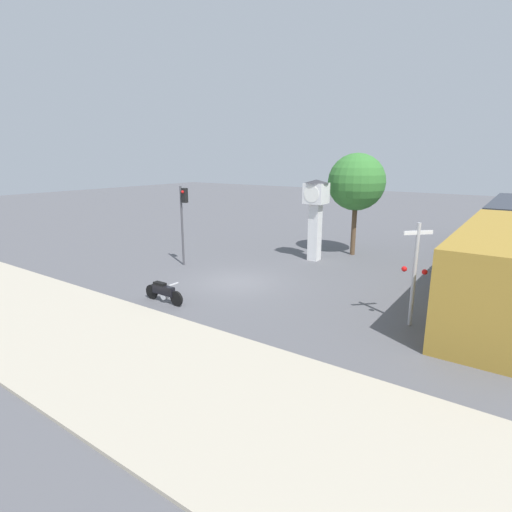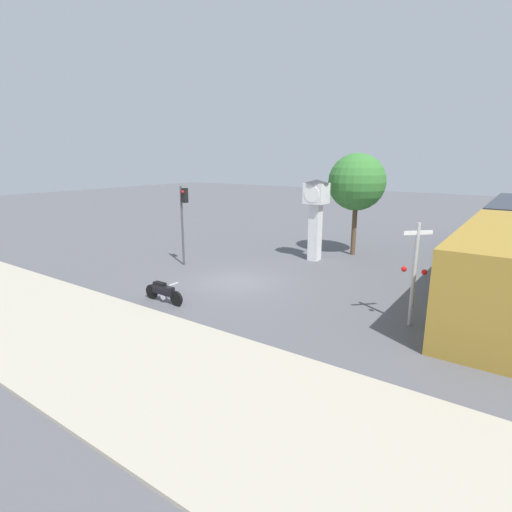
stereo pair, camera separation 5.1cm
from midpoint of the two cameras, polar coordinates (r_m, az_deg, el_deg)
ground_plane at (r=19.86m, az=-2.95°, el=-3.76°), size 120.00×120.00×0.00m
sidewalk_strip at (r=14.80m, az=-22.59°, el=-11.01°), size 36.00×6.00×0.10m
motorcycle at (r=17.48m, az=-13.15°, el=-5.02°), size 2.17×0.47×0.96m
clock_tower at (r=23.78m, az=8.46°, el=6.91°), size 1.42×1.42×4.79m
freight_train at (r=24.47m, az=32.25°, el=1.57°), size 2.80×23.46×3.40m
traffic_light at (r=22.71m, az=-10.41°, el=6.23°), size 0.50×0.35×4.49m
railroad_crossing_signal at (r=15.36m, az=21.62°, el=-1.95°), size 0.90×0.82×3.81m
street_tree at (r=25.54m, az=14.10°, el=10.18°), size 3.48×3.48×6.31m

